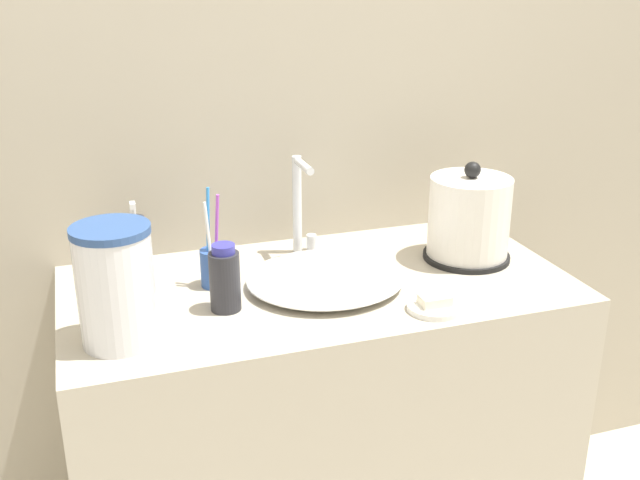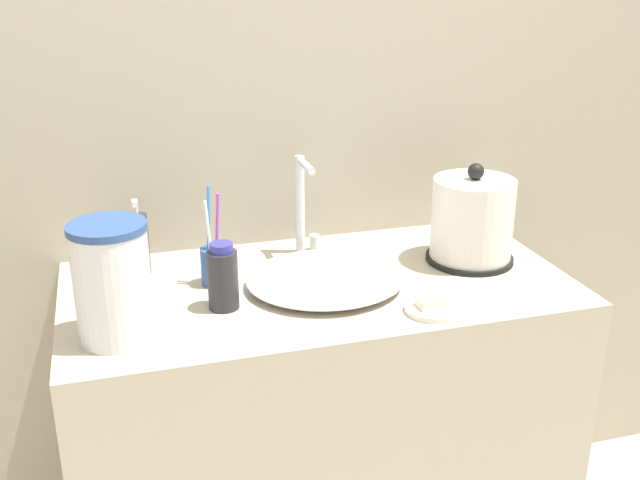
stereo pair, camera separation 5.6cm
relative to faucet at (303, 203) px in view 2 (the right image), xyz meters
name	(u,v)px [view 2 (the right image)]	position (x,y,z in m)	size (l,w,h in m)	color
wall_back	(283,47)	(-0.01, 0.12, 0.35)	(6.00, 0.04, 2.60)	#ADA38E
vanity_counter	(319,440)	(-0.01, -0.18, -0.54)	(1.10, 0.56, 0.83)	#B7AD99
sink_basin	(325,278)	(0.00, -0.20, -0.11)	(0.35, 0.32, 0.04)	white
faucet	(303,203)	(0.00, 0.00, 0.00)	(0.06, 0.12, 0.24)	silver
electric_kettle	(472,223)	(0.36, -0.16, -0.03)	(0.20, 0.20, 0.24)	black
toothbrush_cup	(215,264)	(-0.23, -0.12, -0.08)	(0.06, 0.06, 0.22)	#2D519E
lotion_bottle	(138,244)	(-0.39, -0.02, -0.06)	(0.05, 0.05, 0.18)	#28282D
shampoo_bottle	(223,278)	(-0.23, -0.24, -0.06)	(0.06, 0.06, 0.14)	#28282D
soap_dish	(432,307)	(0.17, -0.38, -0.12)	(0.11, 0.11, 0.03)	white
water_pitcher	(112,282)	(-0.45, -0.31, -0.01)	(0.14, 0.14, 0.23)	silver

